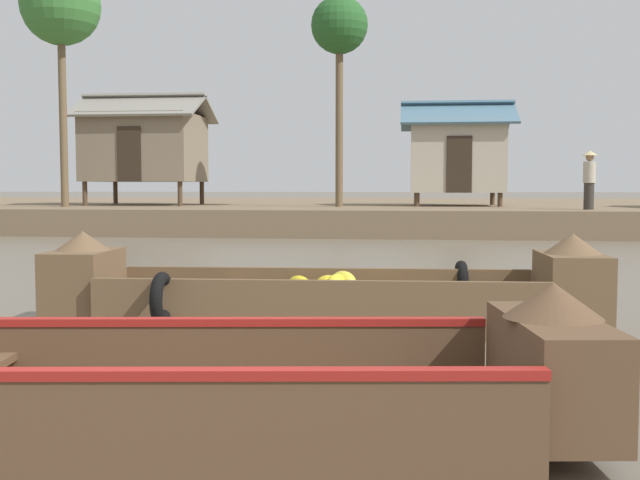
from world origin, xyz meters
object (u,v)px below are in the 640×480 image
Objects in this scene: viewer_boat at (121,393)px; stilt_house_mid_left at (457,155)px; banana_boat at (323,296)px; palm_tree_near at (61,7)px; vendor_person at (589,177)px; stilt_house_left at (145,146)px; palm_tree_mid at (339,30)px.

viewer_boat is 1.47× the size of stilt_house_mid_left.
banana_boat is 19.83m from palm_tree_near.
banana_boat is 3.38× the size of vendor_person.
viewer_boat is at bearing -71.26° from stilt_house_left.
stilt_house_left is (-8.24, 18.45, 2.47)m from banana_boat.
palm_tree_mid is (8.63, 1.20, -0.65)m from palm_tree_near.
banana_boat is 0.85× the size of palm_tree_mid.
stilt_house_mid_left is at bearing 81.80° from viewer_boat.
stilt_house_mid_left is 0.56× the size of palm_tree_mid.
viewer_boat is at bearing -109.85° from vendor_person.
stilt_house_mid_left is 2.25× the size of vendor_person.
palm_tree_near is at bearing -123.19° from stilt_house_left.
stilt_house_mid_left reaches higher than vendor_person.
banana_boat is 1.03× the size of viewer_boat.
stilt_house_left is 1.17× the size of stilt_house_mid_left.
banana_boat is at bearing -111.73° from vendor_person.
palm_tree_mid is (-1.35, 16.99, 6.01)m from banana_boat.
palm_tree_near is 8.74m from palm_tree_mid.
palm_tree_mid reaches higher than banana_boat.
banana_boat is at bearing -57.72° from palm_tree_near.
stilt_house_left is 0.58× the size of palm_tree_near.
stilt_house_left is at bearing 165.73° from vendor_person.
vendor_person is (7.26, -2.14, -4.65)m from palm_tree_mid.
stilt_house_mid_left reaches higher than banana_boat.
stilt_house_mid_left is at bearing 132.63° from vendor_person.
viewer_boat is 22.52m from palm_tree_near.
stilt_house_mid_left is 13.52m from palm_tree_near.
banana_boat is at bearing -97.50° from stilt_house_mid_left.
stilt_house_mid_left reaches higher than viewer_boat.
palm_tree_near is 1.14× the size of palm_tree_mid.
palm_tree_near is (-9.23, 19.42, 6.71)m from viewer_boat.
banana_boat is at bearing 78.27° from viewer_boat.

